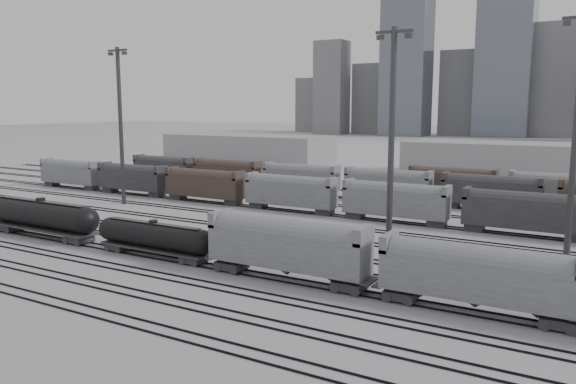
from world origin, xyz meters
The scene contains 15 objects.
ground centered at (0.00, 0.00, 0.00)m, with size 900.00×900.00×0.00m, color silver.
tracks centered at (0.00, 17.50, 0.08)m, with size 220.00×71.50×0.16m.
tank_car_a centered at (-27.06, 1.00, 2.75)m, with size 19.26×3.21×4.76m.
tank_car_b centered at (-8.28, 1.00, 2.26)m, with size 15.80×2.63×3.90m.
hopper_car_a centered at (8.42, 1.00, 3.56)m, with size 16.09×3.20×5.75m.
hopper_car_b centered at (25.56, 1.00, 3.35)m, with size 15.16×3.01×5.42m.
light_mast_b centered at (-36.48, 23.54, 13.65)m, with size 4.12×0.66×25.74m.
light_mast_c centered at (14.70, 11.08, 12.68)m, with size 3.83×0.61×23.91m.
light_mast_d centered at (30.58, 22.21, 13.58)m, with size 4.09×0.66×25.59m.
bg_string_near centered at (8.00, 32.00, 2.80)m, with size 151.00×3.00×5.60m.
bg_string_mid centered at (18.00, 48.00, 2.80)m, with size 151.00×3.00×5.60m.
warehouse_left centered at (-60.00, 95.00, 4.00)m, with size 50.00×18.00×8.00m, color #969698.
warehouse_mid centered at (10.00, 95.00, 4.00)m, with size 40.00×18.00×8.00m, color #969698.
skyline centered at (10.84, 280.00, 34.73)m, with size 316.00×22.40×95.00m.
crane_left centered at (-28.74, 305.00, 57.39)m, with size 42.00×1.80×100.00m.
Camera 1 is at (34.08, -42.95, 16.12)m, focal length 35.00 mm.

